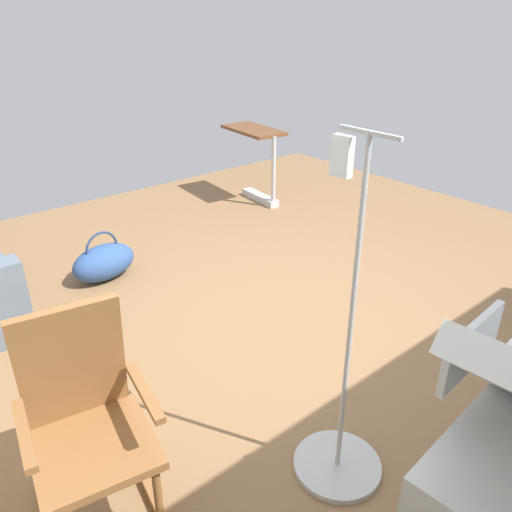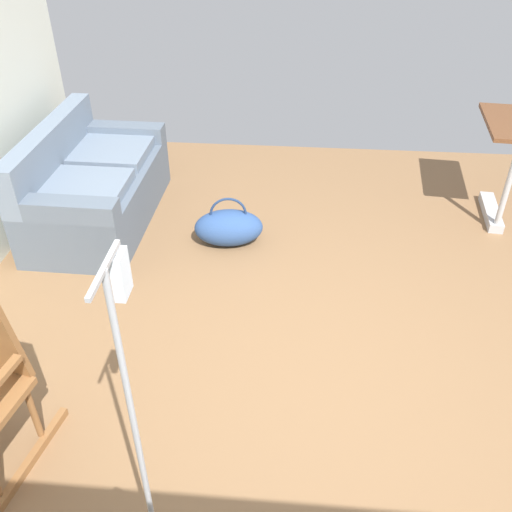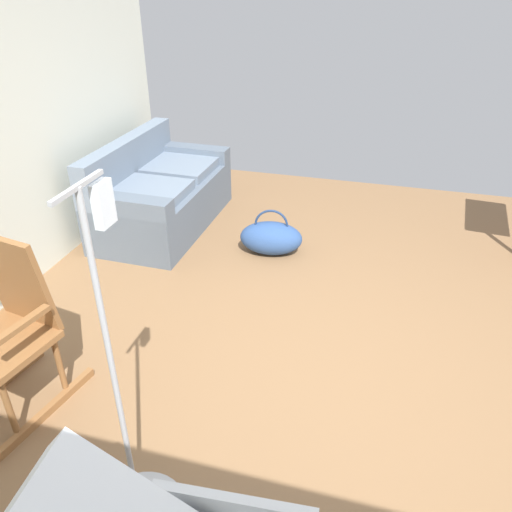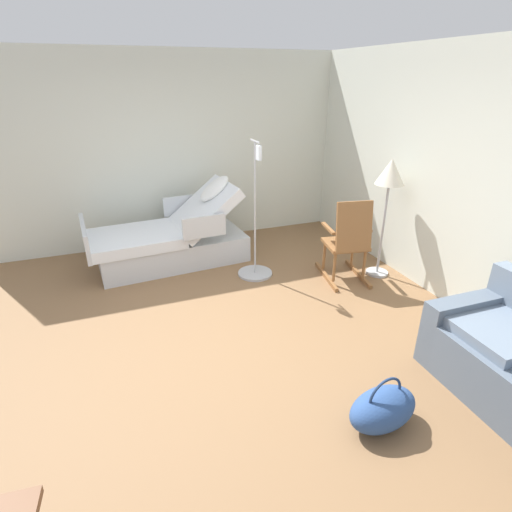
{
  "view_description": "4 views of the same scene",
  "coord_description": "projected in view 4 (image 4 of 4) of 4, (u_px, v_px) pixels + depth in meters",
  "views": [
    {
      "loc": [
        -2.32,
        2.27,
        2.08
      ],
      "look_at": [
        -0.05,
        0.37,
        0.64
      ],
      "focal_mm": 35.6,
      "sensor_mm": 36.0,
      "label": 1
    },
    {
      "loc": [
        -2.42,
        0.24,
        2.64
      ],
      "look_at": [
        0.29,
        0.47,
        0.71
      ],
      "focal_mm": 39.62,
      "sensor_mm": 36.0,
      "label": 2
    },
    {
      "loc": [
        -2.42,
        -0.14,
        2.27
      ],
      "look_at": [
        -0.04,
        0.52,
        0.84
      ],
      "focal_mm": 35.17,
      "sensor_mm": 36.0,
      "label": 3
    },
    {
      "loc": [
        3.16,
        -0.83,
        2.35
      ],
      "look_at": [
        0.04,
        0.33,
        0.85
      ],
      "focal_mm": 28.04,
      "sensor_mm": 36.0,
      "label": 4
    }
  ],
  "objects": [
    {
      "name": "rocking_chair",
      "position": [
        348.0,
        243.0,
        4.85
      ],
      "size": [
        0.83,
        0.6,
        1.05
      ],
      "color": "brown",
      "rests_on": "ground"
    },
    {
      "name": "side_wall",
      "position": [
        166.0,
        152.0,
        5.74
      ],
      "size": [
        0.1,
        5.33,
        2.7
      ],
      "primitive_type": "cube",
      "color": "silver",
      "rests_on": "ground"
    },
    {
      "name": "back_wall",
      "position": [
        457.0,
        180.0,
        4.21
      ],
      "size": [
        5.64,
        0.1,
        2.7
      ],
      "primitive_type": "cube",
      "color": "silver",
      "rests_on": "ground"
    },
    {
      "name": "floor_lamp",
      "position": [
        390.0,
        180.0,
        4.7
      ],
      "size": [
        0.34,
        0.34,
        1.48
      ],
      "color": "#B2B5BA",
      "rests_on": "ground"
    },
    {
      "name": "iv_pole",
      "position": [
        255.0,
        257.0,
        5.07
      ],
      "size": [
        0.44,
        0.44,
        1.69
      ],
      "color": "#B2B5BA",
      "rests_on": "ground"
    },
    {
      "name": "duffel_bag",
      "position": [
        383.0,
        409.0,
        2.89
      ],
      "size": [
        0.39,
        0.6,
        0.43
      ],
      "color": "#2D4C84",
      "rests_on": "ground"
    },
    {
      "name": "hospital_bed",
      "position": [
        171.0,
        240.0,
        5.41
      ],
      "size": [
        1.13,
        2.13,
        1.16
      ],
      "color": "silver",
      "rests_on": "ground"
    },
    {
      "name": "ground_plane",
      "position": [
        223.0,
        337.0,
        3.93
      ],
      "size": [
        6.79,
        6.79,
        0.0
      ],
      "primitive_type": "plane",
      "color": "olive"
    }
  ]
}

